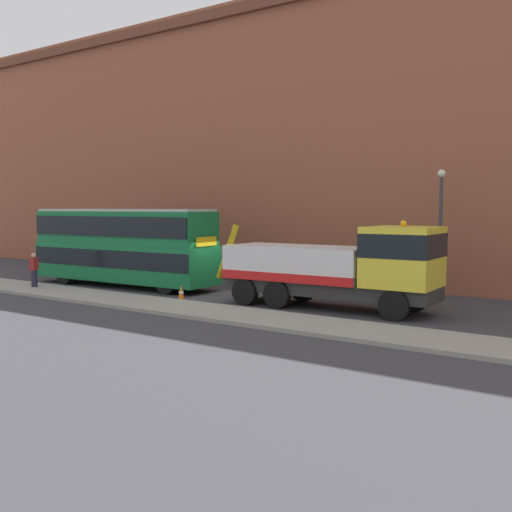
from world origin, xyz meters
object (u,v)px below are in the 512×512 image
at_px(traffic_cone_near_bus, 181,294).
at_px(street_lamp, 440,223).
at_px(pedestrian_onlooker, 34,270).
at_px(double_decker_bus, 123,244).
at_px(recovery_tow_truck, 338,267).

distance_m(traffic_cone_near_bus, street_lamp, 12.00).
bearing_deg(pedestrian_onlooker, double_decker_bus, 32.27).
xyz_separation_m(double_decker_bus, street_lamp, (15.06, 5.08, 1.24)).
bearing_deg(pedestrian_onlooker, street_lamp, 4.88).
bearing_deg(double_decker_bus, pedestrian_onlooker, -128.77).
distance_m(double_decker_bus, pedestrian_onlooker, 4.58).
xyz_separation_m(recovery_tow_truck, pedestrian_onlooker, (-15.20, -3.56, -0.77)).
relative_size(pedestrian_onlooker, traffic_cone_near_bus, 2.38).
bearing_deg(street_lamp, traffic_cone_near_bus, -142.07).
height_order(double_decker_bus, pedestrian_onlooker, double_decker_bus).
bearing_deg(recovery_tow_truck, pedestrian_onlooker, -168.97).
height_order(recovery_tow_truck, traffic_cone_near_bus, recovery_tow_truck).
distance_m(pedestrian_onlooker, traffic_cone_near_bus, 8.70).
distance_m(pedestrian_onlooker, street_lamp, 19.84).
relative_size(recovery_tow_truck, pedestrian_onlooker, 5.96).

